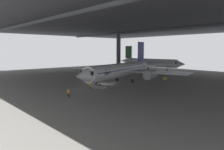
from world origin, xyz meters
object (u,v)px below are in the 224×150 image
(boarding_stairs, at_px, (102,85))
(baggage_tug, at_px, (165,78))
(airplane_distant, at_px, (149,63))
(airplane_main, at_px, (121,70))
(crew_worker_near_nose, at_px, (69,93))
(crew_worker_by_stairs, at_px, (90,86))

(boarding_stairs, bearing_deg, baggage_tug, 85.56)
(boarding_stairs, bearing_deg, airplane_distant, 116.27)
(airplane_main, distance_m, crew_worker_near_nose, 20.28)
(baggage_tug, bearing_deg, crew_worker_near_nose, -87.27)
(boarding_stairs, bearing_deg, airplane_main, 109.14)
(boarding_stairs, relative_size, baggage_tug, 1.81)
(airplane_main, relative_size, crew_worker_near_nose, 21.49)
(airplane_main, distance_m, airplane_distant, 37.56)
(airplane_main, height_order, crew_worker_by_stairs, airplane_main)
(boarding_stairs, relative_size, airplane_distant, 0.14)
(crew_worker_near_nose, bearing_deg, airplane_distant, 114.62)
(boarding_stairs, relative_size, crew_worker_by_stairs, 2.84)
(crew_worker_near_nose, bearing_deg, airplane_main, 108.17)
(airplane_distant, bearing_deg, crew_worker_by_stairs, -65.43)
(airplane_distant, distance_m, baggage_tug, 30.70)
(airplane_main, xyz_separation_m, baggage_tug, (4.78, 12.38, -2.80))
(airplane_distant, height_order, baggage_tug, airplane_distant)
(airplane_main, relative_size, baggage_tug, 13.44)
(boarding_stairs, distance_m, airplane_distant, 47.04)
(crew_worker_by_stairs, bearing_deg, boarding_stairs, 86.32)
(crew_worker_by_stairs, bearing_deg, baggage_tug, 85.65)
(crew_worker_near_nose, xyz_separation_m, crew_worker_by_stairs, (-3.35, 7.20, 0.02))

